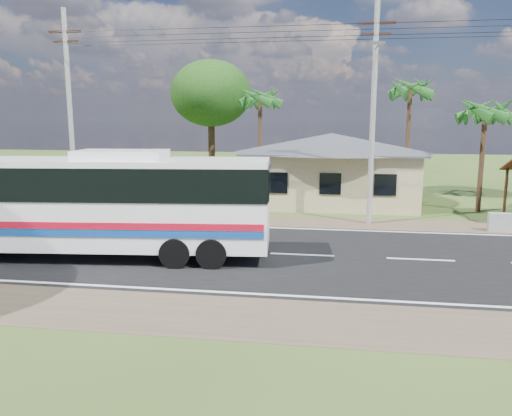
{
  "coord_description": "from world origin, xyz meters",
  "views": [
    {
      "loc": [
        1.08,
        -19.05,
        5.31
      ],
      "look_at": [
        -1.99,
        1.0,
        1.66
      ],
      "focal_mm": 35.0,
      "sensor_mm": 36.0,
      "label": 1
    }
  ],
  "objects": [
    {
      "name": "ground",
      "position": [
        0.0,
        0.0,
        0.0
      ],
      "size": [
        120.0,
        120.0,
        0.0
      ],
      "primitive_type": "plane",
      "color": "#2D4518",
      "rests_on": "ground"
    },
    {
      "name": "road",
      "position": [
        0.0,
        0.0,
        0.01
      ],
      "size": [
        120.0,
        16.0,
        0.03
      ],
      "color": "black",
      "rests_on": "ground"
    },
    {
      "name": "house",
      "position": [
        1.0,
        13.0,
        2.64
      ],
      "size": [
        12.4,
        10.0,
        5.0
      ],
      "color": "#C9BA86",
      "rests_on": "ground"
    },
    {
      "name": "utility_poles",
      "position": [
        2.67,
        6.49,
        5.77
      ],
      "size": [
        32.8,
        2.22,
        11.0
      ],
      "color": "#9E9E99",
      "rests_on": "ground"
    },
    {
      "name": "palm_near",
      "position": [
        9.5,
        11.0,
        5.71
      ],
      "size": [
        2.8,
        2.8,
        6.7
      ],
      "color": "#47301E",
      "rests_on": "ground"
    },
    {
      "name": "palm_mid",
      "position": [
        6.0,
        15.5,
        7.16
      ],
      "size": [
        2.8,
        2.8,
        8.2
      ],
      "color": "#47301E",
      "rests_on": "ground"
    },
    {
      "name": "palm_far",
      "position": [
        -4.0,
        16.0,
        6.68
      ],
      "size": [
        2.8,
        2.8,
        7.7
      ],
      "color": "#47301E",
      "rests_on": "ground"
    },
    {
      "name": "tree_behind_house",
      "position": [
        -8.0,
        18.0,
        7.12
      ],
      "size": [
        6.0,
        6.0,
        9.61
      ],
      "color": "#47301E",
      "rests_on": "ground"
    },
    {
      "name": "coach_bus",
      "position": [
        -7.82,
        -1.46,
        2.37
      ],
      "size": [
        13.53,
        4.11,
        4.14
      ],
      "rotation": [
        0.0,
        0.0,
        0.1
      ],
      "color": "white",
      "rests_on": "ground"
    }
  ]
}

